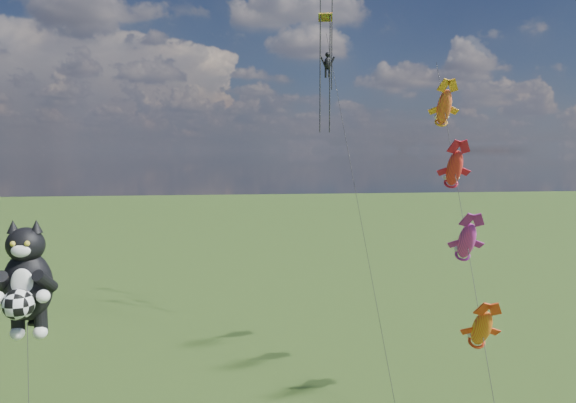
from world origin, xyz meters
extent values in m
cylinder|color=black|center=(-5.44, 3.73, 2.78)|extent=(0.73, 2.64, 5.28)
ellipsoid|color=black|center=(-5.79, 5.35, 7.06)|extent=(2.63, 2.33, 3.30)
ellipsoid|color=black|center=(-5.79, 5.24, 9.02)|extent=(2.07, 1.95, 1.67)
cone|color=black|center=(-6.30, 5.24, 9.90)|extent=(0.69, 0.69, 0.62)
cone|color=black|center=(-5.27, 5.24, 9.90)|extent=(0.69, 0.69, 0.62)
ellipsoid|color=white|center=(-5.79, 4.57, 8.87)|extent=(0.94, 0.62, 0.60)
ellipsoid|color=white|center=(-5.79, 4.57, 7.37)|extent=(1.09, 0.62, 1.36)
sphere|color=gold|center=(-6.09, 4.50, 9.21)|extent=(0.25, 0.25, 0.25)
sphere|color=gold|center=(-5.48, 4.50, 9.21)|extent=(0.25, 0.25, 0.25)
sphere|color=white|center=(-4.81, 4.27, 6.81)|extent=(0.62, 0.62, 0.62)
sphere|color=white|center=(-6.30, 5.19, 4.85)|extent=(0.66, 0.66, 0.66)
sphere|color=white|center=(-5.27, 5.19, 4.85)|extent=(0.66, 0.66, 0.66)
sphere|color=white|center=(-5.79, 3.96, 6.55)|extent=(1.40, 1.40, 1.40)
cylinder|color=black|center=(15.48, 4.77, 9.55)|extent=(2.99, 15.56, 18.82)
ellipsoid|color=orange|center=(14.83, 1.35, 5.42)|extent=(1.23, 2.33, 2.41)
ellipsoid|color=#D833A0|center=(15.38, 4.25, 8.93)|extent=(1.23, 2.33, 2.41)
ellipsoid|color=red|center=(15.94, 7.15, 12.44)|extent=(1.23, 2.33, 2.41)
ellipsoid|color=red|center=(16.49, 10.05, 15.95)|extent=(1.23, 2.33, 2.41)
cylinder|color=black|center=(11.59, 11.87, 11.19)|extent=(0.32, 17.09, 22.09)
cube|color=green|center=(10.76, 17.31, 22.64)|extent=(1.02, 0.62, 0.57)
cylinder|color=black|center=(10.43, 17.31, 18.55)|extent=(0.08, 0.08, 8.16)
cylinder|color=black|center=(11.10, 17.31, 18.55)|extent=(0.08, 0.08, 8.16)
cylinder|color=black|center=(11.01, 20.40, 21.82)|extent=(0.08, 0.08, 8.06)
cylinder|color=black|center=(11.88, 20.40, 21.82)|extent=(0.08, 0.08, 8.06)
camera|label=1|loc=(2.94, -21.92, 13.39)|focal=35.00mm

